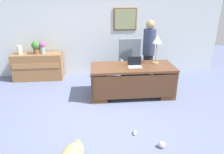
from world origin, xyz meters
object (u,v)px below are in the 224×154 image
Objects in this scene: vase_empty at (19,50)px; desk_lamp at (157,41)px; laptop at (135,64)px; desk at (132,80)px; person_standing at (149,52)px; dog_toy_ball at (162,145)px; vase_with_flowers at (42,47)px; armchair at (130,64)px; dog_toy_plush at (135,133)px; credenza at (38,66)px; potted_plant at (36,47)px.

desk_lamp is at bearing -17.80° from vase_empty.
desk_lamp is (0.56, 0.20, 0.49)m from laptop.
person_standing reaches higher than desk.
desk_lamp is at bearing 77.81° from dog_toy_ball.
person_standing is 0.91m from laptop.
person_standing is 2.97m from vase_with_flowers.
armchair reaches higher than laptop.
vase_empty is at bearing 133.89° from dog_toy_ball.
vase_with_flowers is at bearing 168.13° from person_standing.
person_standing is at bearing 81.09° from dog_toy_ball.
person_standing is at bearing 70.80° from dog_toy_plush.
person_standing is (3.09, -0.61, 0.51)m from credenza.
credenza is at bearing 171.46° from armchair.
desk_lamp is at bearing 17.26° from desk.
potted_plant is 3.33× the size of dog_toy_ball.
credenza is 9.90× the size of dog_toy_plush.
armchair is 4.86× the size of vase_empty.
laptop is at bearing -18.08° from desk.
credenza is 3.87× the size of potted_plant.
dog_toy_ball is at bearing -86.80° from laptop.
dog_toy_ball is at bearing -46.43° from dog_toy_plush.
armchair reaches higher than dog_toy_ball.
person_standing is 3.59m from vase_empty.
desk is at bearing -29.62° from vase_with_flowers.
armchair is 3.14m from vase_empty.
dog_toy_ball is (0.11, -1.90, -0.76)m from laptop.
desk_lamp is at bearing -20.25° from potted_plant.
vase_empty is (-3.09, 0.40, 0.37)m from armchair.
person_standing is at bearing -11.87° from vase_with_flowers.
desk is at bearing 81.66° from dog_toy_plush.
desk_lamp is at bearing -85.70° from person_standing.
desk is 2.76m from vase_with_flowers.
vase_empty is at bearing 133.94° from dog_toy_plush.
armchair is at bearing 82.22° from dog_toy_plush.
desk_lamp is (0.60, 0.19, 0.89)m from desk.
laptop is at bearing -24.07° from vase_empty.
credenza reaches higher than dog_toy_plush.
credenza is 5.66× the size of vase_empty.
vase_with_flowers is 3.19× the size of dog_toy_ball.
credenza is 4.03× the size of vase_with_flowers.
vase_with_flowers is at bearing 170.82° from armchair.
vase_empty is 0.68× the size of potted_plant.
desk is at bearing -27.97° from potted_plant.
potted_plant is (0.46, 0.00, 0.07)m from vase_empty.
potted_plant is 2.56× the size of dog_toy_plush.
laptop is 2.27× the size of dog_toy_plush.
vase_with_flowers is 3.68m from dog_toy_plush.
desk is at bearing -96.87° from armchair.
vase_empty is at bearing 179.82° from credenza.
credenza is 0.58m from potted_plant.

